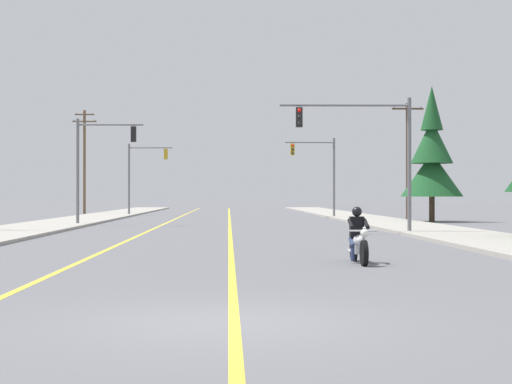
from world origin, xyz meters
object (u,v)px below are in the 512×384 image
(motorcycle_with_rider, at_px, (358,241))
(conifer_tree_right_verge_far, at_px, (432,159))
(utility_pole_left_far, at_px, (84,158))
(traffic_signal_mid_left, at_px, (141,169))
(traffic_signal_mid_right, at_px, (320,166))
(utility_pole_right_far, at_px, (408,159))
(traffic_signal_near_left, at_px, (96,156))
(traffic_signal_near_right, at_px, (371,142))

(motorcycle_with_rider, relative_size, conifer_tree_right_verge_far, 0.24)
(utility_pole_left_far, bearing_deg, traffic_signal_mid_left, -46.43)
(traffic_signal_mid_left, distance_m, conifer_tree_right_verge_far, 26.85)
(traffic_signal_mid_right, xyz_separation_m, traffic_signal_mid_left, (-14.65, 7.37, -0.01))
(utility_pole_right_far, xyz_separation_m, utility_pole_left_far, (-26.23, 19.22, 0.87))
(motorcycle_with_rider, height_order, utility_pole_left_far, utility_pole_left_far)
(traffic_signal_mid_left, bearing_deg, traffic_signal_near_left, -90.37)
(traffic_signal_near_right, height_order, utility_pole_right_far, utility_pole_right_far)
(traffic_signal_mid_right, distance_m, utility_pole_right_far, 7.86)
(motorcycle_with_rider, relative_size, traffic_signal_near_right, 0.35)
(utility_pole_right_far, bearing_deg, motorcycle_with_rider, -104.82)
(traffic_signal_mid_right, xyz_separation_m, conifer_tree_right_verge_far, (6.29, -9.43, 0.08))
(traffic_signal_near_left, bearing_deg, conifer_tree_right_verge_far, 14.76)
(motorcycle_with_rider, distance_m, traffic_signal_near_left, 28.33)
(motorcycle_with_rider, bearing_deg, conifer_tree_right_verge_far, 72.24)
(utility_pole_right_far, height_order, conifer_tree_right_verge_far, conifer_tree_right_verge_far)
(traffic_signal_near_left, height_order, utility_pole_left_far, utility_pole_left_far)
(traffic_signal_near_left, height_order, conifer_tree_right_verge_far, conifer_tree_right_verge_far)
(traffic_signal_mid_right, relative_size, utility_pole_right_far, 0.75)
(motorcycle_with_rider, bearing_deg, utility_pole_left_far, 107.19)
(traffic_signal_mid_left, distance_m, utility_pole_left_far, 8.80)
(utility_pole_right_far, bearing_deg, traffic_signal_mid_left, 147.45)
(traffic_signal_near_right, xyz_separation_m, utility_pole_left_far, (-20.01, 39.08, 1.06))
(traffic_signal_near_right, height_order, conifer_tree_right_verge_far, conifer_tree_right_verge_far)
(utility_pole_right_far, bearing_deg, conifer_tree_right_verge_far, -79.56)
(motorcycle_with_rider, bearing_deg, traffic_signal_mid_left, 102.70)
(utility_pole_right_far, bearing_deg, traffic_signal_near_right, -107.39)
(traffic_signal_near_right, xyz_separation_m, conifer_tree_right_verge_far, (6.94, 15.96, -0.05))
(traffic_signal_near_left, distance_m, conifer_tree_right_verge_far, 21.80)
(traffic_signal_near_right, distance_m, conifer_tree_right_verge_far, 17.40)
(utility_pole_right_far, xyz_separation_m, conifer_tree_right_verge_far, (0.72, -3.90, -0.24))
(motorcycle_with_rider, xyz_separation_m, conifer_tree_right_verge_far, (10.07, 31.43, 3.53))
(traffic_signal_near_right, relative_size, traffic_signal_mid_right, 1.00)
(conifer_tree_right_verge_far, bearing_deg, traffic_signal_mid_left, 141.25)
(traffic_signal_mid_right, relative_size, conifer_tree_right_verge_far, 0.69)
(traffic_signal_mid_right, distance_m, utility_pole_left_far, 24.81)
(traffic_signal_near_left, bearing_deg, traffic_signal_mid_left, 89.63)
(traffic_signal_near_left, xyz_separation_m, traffic_signal_mid_right, (14.79, 14.99, 0.00))
(motorcycle_with_rider, xyz_separation_m, traffic_signal_mid_left, (-10.87, 48.23, 3.44))
(utility_pole_right_far, distance_m, conifer_tree_right_verge_far, 3.97)
(traffic_signal_near_right, bearing_deg, motorcycle_with_rider, -101.43)
(utility_pole_left_far, bearing_deg, conifer_tree_right_verge_far, -40.63)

